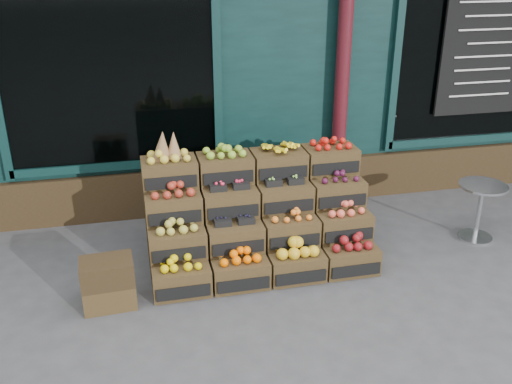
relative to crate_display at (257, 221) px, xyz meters
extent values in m
plane|color=#3F3F42|center=(0.17, -0.81, -0.45)|extent=(60.00, 60.00, 0.00)
cube|color=black|center=(0.17, 1.44, 1.05)|extent=(12.00, 0.12, 3.00)
cube|color=#302213|center=(0.17, 1.37, -0.15)|extent=(12.00, 0.18, 0.60)
cube|color=black|center=(-1.43, 1.37, 1.30)|extent=(2.40, 0.06, 2.00)
cube|color=black|center=(3.37, 1.37, 1.30)|extent=(2.40, 0.06, 2.00)
cylinder|color=#451017|center=(1.37, 1.24, 1.15)|extent=(0.18, 0.18, 3.20)
cube|color=black|center=(3.37, 1.29, 1.45)|extent=(1.30, 0.04, 1.60)
cube|color=#403019|center=(-0.88, -0.48, -0.31)|extent=(0.58, 0.40, 0.29)
cube|color=black|center=(-0.88, -0.69, -0.34)|extent=(0.53, 0.02, 0.13)
cube|color=#D8B906|center=(-0.88, -0.48, -0.12)|extent=(0.46, 0.30, 0.09)
cube|color=#403019|center=(-0.29, -0.48, -0.31)|extent=(0.58, 0.40, 0.29)
cube|color=black|center=(-0.29, -0.69, -0.34)|extent=(0.53, 0.02, 0.13)
cube|color=#FE6400|center=(-0.29, -0.48, -0.12)|extent=(0.46, 0.30, 0.10)
cube|color=#403019|center=(0.31, -0.47, -0.31)|extent=(0.58, 0.40, 0.29)
cube|color=black|center=(0.31, -0.69, -0.34)|extent=(0.53, 0.02, 0.13)
cube|color=gold|center=(0.31, -0.47, -0.10)|extent=(0.46, 0.30, 0.13)
cube|color=#403019|center=(0.90, -0.47, -0.31)|extent=(0.58, 0.40, 0.29)
cube|color=black|center=(0.90, -0.68, -0.34)|extent=(0.53, 0.02, 0.13)
cube|color=maroon|center=(0.90, -0.47, -0.11)|extent=(0.46, 0.30, 0.11)
cube|color=#403019|center=(-0.88, -0.24, -0.03)|extent=(0.58, 0.40, 0.29)
cube|color=black|center=(-0.88, -0.45, -0.05)|extent=(0.53, 0.02, 0.13)
cube|color=#A39837|center=(-0.88, -0.24, 0.17)|extent=(0.46, 0.30, 0.10)
cube|color=#403019|center=(-0.29, -0.24, -0.03)|extent=(0.58, 0.40, 0.29)
cube|color=black|center=(-0.29, -0.45, -0.05)|extent=(0.53, 0.02, 0.13)
cube|color=black|center=(-0.29, -0.24, 0.13)|extent=(0.46, 0.30, 0.03)
cube|color=#403019|center=(0.31, -0.23, -0.03)|extent=(0.58, 0.40, 0.29)
cube|color=black|center=(0.31, -0.44, -0.05)|extent=(0.53, 0.02, 0.13)
cube|color=orange|center=(0.31, -0.23, 0.16)|extent=(0.46, 0.30, 0.08)
cube|color=#403019|center=(0.90, -0.23, -0.03)|extent=(0.58, 0.40, 0.29)
cube|color=black|center=(0.90, -0.44, -0.05)|extent=(0.53, 0.02, 0.13)
cube|color=#EA553F|center=(0.90, -0.23, 0.16)|extent=(0.46, 0.30, 0.09)
cube|color=#403019|center=(-0.89, 0.00, 0.26)|extent=(0.58, 0.40, 0.29)
cube|color=black|center=(-0.88, -0.21, 0.23)|extent=(0.53, 0.02, 0.13)
cube|color=maroon|center=(-0.89, 0.00, 0.45)|extent=(0.46, 0.30, 0.10)
cube|color=#403019|center=(-0.29, 0.01, 0.26)|extent=(0.58, 0.40, 0.29)
cube|color=black|center=(-0.29, -0.21, 0.23)|extent=(0.53, 0.02, 0.13)
cube|color=#D22743|center=(-0.29, 0.01, 0.42)|extent=(0.46, 0.30, 0.04)
cube|color=#403019|center=(0.30, 0.01, 0.26)|extent=(0.58, 0.40, 0.29)
cube|color=black|center=(0.31, -0.20, 0.23)|extent=(0.53, 0.02, 0.13)
cube|color=#7EB04A|center=(0.30, 0.01, 0.42)|extent=(0.46, 0.30, 0.03)
cube|color=#403019|center=(0.90, 0.01, 0.26)|extent=(0.58, 0.40, 0.29)
cube|color=black|center=(0.90, -0.20, 0.23)|extent=(0.53, 0.02, 0.13)
cube|color=#41102A|center=(0.90, 0.01, 0.44)|extent=(0.46, 0.30, 0.07)
cube|color=#403019|center=(-0.89, 0.24, 0.55)|extent=(0.58, 0.40, 0.29)
cube|color=black|center=(-0.89, 0.03, 0.52)|extent=(0.53, 0.02, 0.13)
cube|color=gold|center=(-0.89, 0.24, 0.74)|extent=(0.46, 0.30, 0.10)
cube|color=#403019|center=(-0.29, 0.25, 0.55)|extent=(0.58, 0.40, 0.29)
cube|color=black|center=(-0.29, 0.04, 0.52)|extent=(0.53, 0.02, 0.13)
cube|color=#7EA62A|center=(-0.29, 0.25, 0.74)|extent=(0.46, 0.30, 0.10)
cube|color=#403019|center=(0.30, 0.25, 0.55)|extent=(0.58, 0.40, 0.29)
cube|color=black|center=(0.30, 0.04, 0.52)|extent=(0.53, 0.02, 0.13)
cube|color=yellow|center=(0.30, 0.25, 0.73)|extent=(0.46, 0.30, 0.09)
cube|color=#403019|center=(0.90, 0.26, 0.55)|extent=(0.58, 0.40, 0.29)
cube|color=black|center=(0.90, 0.05, 0.52)|extent=(0.53, 0.02, 0.13)
cube|color=red|center=(0.90, 0.26, 0.73)|extent=(0.46, 0.30, 0.08)
cube|color=#302213|center=(0.01, -0.23, -0.31)|extent=(2.36, 0.41, 0.29)
cube|color=#302213|center=(0.01, 0.01, -0.17)|extent=(2.36, 0.41, 0.57)
cube|color=#302213|center=(0.01, 0.25, -0.03)|extent=(2.36, 0.41, 0.86)
cone|color=olive|center=(-0.94, 0.24, 0.86)|extent=(0.20, 0.20, 0.33)
cone|color=olive|center=(-0.82, 0.29, 0.83)|extent=(0.18, 0.18, 0.29)
cube|color=#403019|center=(-1.58, -0.57, -0.33)|extent=(0.51, 0.37, 0.25)
cube|color=#302213|center=(-1.58, -0.57, -0.09)|extent=(0.51, 0.37, 0.25)
cylinder|color=silver|center=(2.63, -0.12, -0.44)|extent=(0.40, 0.40, 0.03)
cylinder|color=silver|center=(2.63, -0.12, -0.12)|extent=(0.05, 0.05, 0.66)
cylinder|color=silver|center=(2.63, -0.12, 0.22)|extent=(0.55, 0.55, 0.03)
imported|color=#1D6834|center=(-1.17, 1.79, 0.61)|extent=(0.83, 0.58, 2.14)
camera|label=1|loc=(-1.22, -5.39, 2.76)|focal=40.00mm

